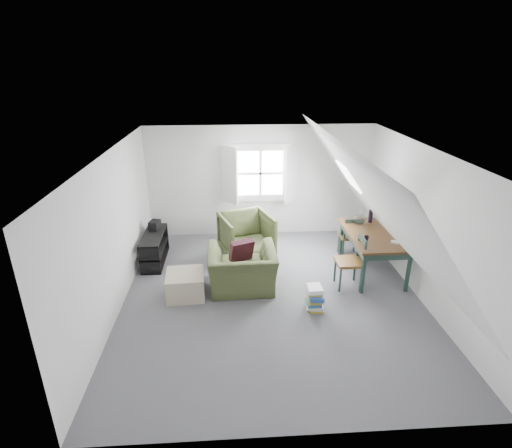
{
  "coord_description": "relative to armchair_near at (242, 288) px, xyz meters",
  "views": [
    {
      "loc": [
        -0.65,
        -5.84,
        3.75
      ],
      "look_at": [
        -0.23,
        0.6,
        1.11
      ],
      "focal_mm": 28.0,
      "sensor_mm": 36.0,
      "label": 1
    }
  ],
  "objects": [
    {
      "name": "media_shelf",
      "position": [
        -1.71,
        1.12,
        0.27
      ],
      "size": [
        0.39,
        1.16,
        0.59
      ],
      "rotation": [
        0.0,
        0.0,
        -0.04
      ],
      "color": "black",
      "rests_on": "floor"
    },
    {
      "name": "cup",
      "position": [
        2.21,
        0.15,
        0.8
      ],
      "size": [
        0.1,
        0.1,
        0.08
      ],
      "primitive_type": "imported",
      "rotation": [
        0.0,
        0.0,
        0.13
      ],
      "color": "black",
      "rests_on": "dining_table"
    },
    {
      "name": "wall_back",
      "position": [
        0.5,
        2.45,
        1.25
      ],
      "size": [
        5.0,
        0.0,
        5.0
      ],
      "primitive_type": "plane",
      "rotation": [
        1.57,
        0.0,
        0.0
      ],
      "color": "silver",
      "rests_on": "ground"
    },
    {
      "name": "wall_front",
      "position": [
        0.5,
        -3.05,
        1.25
      ],
      "size": [
        5.0,
        0.0,
        5.0
      ],
      "primitive_type": "plane",
      "rotation": [
        -1.57,
        0.0,
        0.0
      ],
      "color": "silver",
      "rests_on": "ground"
    },
    {
      "name": "wall_right",
      "position": [
        3.0,
        -0.3,
        1.25
      ],
      "size": [
        0.0,
        5.5,
        5.5
      ],
      "primitive_type": "plane",
      "rotation": [
        1.57,
        0.0,
        -1.57
      ],
      "color": "silver",
      "rests_on": "ground"
    },
    {
      "name": "throw_pillow",
      "position": [
        0.0,
        0.15,
        0.68
      ],
      "size": [
        0.47,
        0.37,
        0.43
      ],
      "primitive_type": "cube",
      "rotation": [
        0.31,
        0.0,
        0.38
      ],
      "color": "#360E1B",
      "rests_on": "armchair_near"
    },
    {
      "name": "dining_chair_far",
      "position": [
        2.24,
        1.13,
        0.46
      ],
      "size": [
        0.42,
        0.42,
        0.89
      ],
      "rotation": [
        0.0,
        0.0,
        2.91
      ],
      "color": "brown",
      "rests_on": "floor"
    },
    {
      "name": "dormer_window",
      "position": [
        0.5,
        2.38,
        1.45
      ],
      "size": [
        1.71,
        0.35,
        1.3
      ],
      "color": "white",
      "rests_on": "wall_back"
    },
    {
      "name": "slope_right",
      "position": [
        2.05,
        -0.3,
        1.78
      ],
      "size": [
        3.19,
        5.5,
        4.48
      ],
      "primitive_type": "plane",
      "rotation": [
        0.0,
        -2.19,
        0.0
      ],
      "color": "white",
      "rests_on": "wall_right"
    },
    {
      "name": "ceiling",
      "position": [
        0.5,
        -0.3,
        2.5
      ],
      "size": [
        5.5,
        5.5,
        0.0
      ],
      "primitive_type": "plane",
      "rotation": [
        3.14,
        0.0,
        0.0
      ],
      "color": "white",
      "rests_on": "wall_back"
    },
    {
      "name": "ottoman",
      "position": [
        -0.97,
        -0.16,
        0.21
      ],
      "size": [
        0.67,
        0.67,
        0.42
      ],
      "primitive_type": "cube",
      "rotation": [
        0.0,
        0.0,
        0.07
      ],
      "color": "tan",
      "rests_on": "floor"
    },
    {
      "name": "demijohn",
      "position": [
        2.31,
        0.9,
        0.92
      ],
      "size": [
        0.21,
        0.21,
        0.29
      ],
      "rotation": [
        0.0,
        0.0,
        0.28
      ],
      "color": "silver",
      "rests_on": "dining_table"
    },
    {
      "name": "magazine_stack",
      "position": [
        1.15,
        -0.71,
        0.2
      ],
      "size": [
        0.3,
        0.36,
        0.4
      ],
      "rotation": [
        0.0,
        0.0,
        -0.25
      ],
      "color": "#B29933",
      "rests_on": "floor"
    },
    {
      "name": "armchair_near",
      "position": [
        0.0,
        0.0,
        0.0
      ],
      "size": [
        1.19,
        1.04,
        0.75
      ],
      "primitive_type": "imported",
      "rotation": [
        0.0,
        0.0,
        3.17
      ],
      "color": "#3D4724",
      "rests_on": "floor"
    },
    {
      "name": "dining_table",
      "position": [
        2.46,
        0.45,
        0.7
      ],
      "size": [
        0.96,
        1.61,
        0.8
      ],
      "rotation": [
        0.0,
        0.0,
        0.01
      ],
      "color": "#37200F",
      "rests_on": "floor"
    },
    {
      "name": "vase_twigs",
      "position": [
        2.56,
        1.0,
        0.95
      ],
      "size": [
        0.08,
        0.09,
        0.64
      ],
      "rotation": [
        0.0,
        0.0,
        -0.02
      ],
      "color": "black",
      "rests_on": "dining_table"
    },
    {
      "name": "floor",
      "position": [
        0.5,
        -0.3,
        0.0
      ],
      "size": [
        5.5,
        5.5,
        0.0
      ],
      "primitive_type": "plane",
      "color": "#4F4E54",
      "rests_on": "ground"
    },
    {
      "name": "electronics_box",
      "position": [
        -1.71,
        1.41,
        0.68
      ],
      "size": [
        0.23,
        0.28,
        0.2
      ],
      "primitive_type": "cube",
      "rotation": [
        0.0,
        0.0,
        -0.26
      ],
      "color": "black",
      "rests_on": "media_shelf"
    },
    {
      "name": "armchair_far",
      "position": [
        0.13,
        1.31,
        0.0
      ],
      "size": [
        1.22,
        1.24,
        0.9
      ],
      "primitive_type": "imported",
      "rotation": [
        0.0,
        0.0,
        0.32
      ],
      "color": "#3D4724",
      "rests_on": "floor"
    },
    {
      "name": "paper_box",
      "position": [
        2.66,
        -0.0,
        0.82
      ],
      "size": [
        0.14,
        0.11,
        0.04
      ],
      "primitive_type": "cube",
      "rotation": [
        0.0,
        0.0,
        -0.37
      ],
      "color": "white",
      "rests_on": "dining_table"
    },
    {
      "name": "dining_chair_near",
      "position": [
        1.92,
        -0.03,
        0.5
      ],
      "size": [
        0.45,
        0.45,
        0.96
      ],
      "rotation": [
        0.0,
        0.0,
        -1.57
      ],
      "color": "brown",
      "rests_on": "floor"
    },
    {
      "name": "slope_left",
      "position": [
        -1.05,
        -0.3,
        1.78
      ],
      "size": [
        3.19,
        5.5,
        4.48
      ],
      "primitive_type": "plane",
      "rotation": [
        0.0,
        2.19,
        0.0
      ],
      "color": "white",
      "rests_on": "wall_left"
    },
    {
      "name": "wall_left",
      "position": [
        -2.0,
        -0.3,
        1.25
      ],
      "size": [
        0.0,
        5.5,
        5.5
      ],
      "primitive_type": "plane",
      "rotation": [
        1.57,
        0.0,
        1.57
      ],
      "color": "silver",
      "rests_on": "ground"
    },
    {
      "name": "skylight",
      "position": [
        2.05,
        1.0,
        1.75
      ],
      "size": [
        0.35,
        0.75,
        0.47
      ],
      "primitive_type": "cube",
      "rotation": [
        0.0,
        0.95,
        0.0
      ],
      "color": "white",
      "rests_on": "slope_right"
    }
  ]
}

